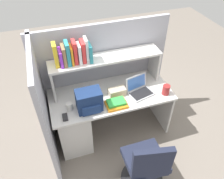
# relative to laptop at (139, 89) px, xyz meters

# --- Properties ---
(ground_plane) EXTENTS (8.00, 8.00, 0.00)m
(ground_plane) POSITION_rel_laptop_xyz_m (-0.36, 0.08, -0.78)
(ground_plane) COLOR slate
(desk) EXTENTS (1.60, 0.70, 0.73)m
(desk) POSITION_rel_laptop_xyz_m (-0.75, 0.08, -0.38)
(desk) COLOR silver
(desk) RESTS_ON ground_plane
(cubicle_partition_rear) EXTENTS (1.84, 0.05, 1.55)m
(cubicle_partition_rear) POSITION_rel_laptop_xyz_m (-0.36, 0.46, -0.01)
(cubicle_partition_rear) COLOR #9E9EA8
(cubicle_partition_rear) RESTS_ON ground_plane
(cubicle_partition_left) EXTENTS (0.05, 1.06, 1.55)m
(cubicle_partition_left) POSITION_rel_laptop_xyz_m (-1.21, 0.03, -0.01)
(cubicle_partition_left) COLOR #9E9EA8
(cubicle_partition_left) RESTS_ON ground_plane
(overhead_hutch) EXTENTS (1.44, 0.28, 0.45)m
(overhead_hutch) POSITION_rel_laptop_xyz_m (-0.36, 0.28, 0.30)
(overhead_hutch) COLOR beige
(overhead_hutch) RESTS_ON desk
(reference_books_on_shelf) EXTENTS (0.44, 0.19, 0.30)m
(reference_books_on_shelf) POSITION_rel_laptop_xyz_m (-0.76, 0.29, 0.53)
(reference_books_on_shelf) COLOR yellow
(reference_books_on_shelf) RESTS_ON overhead_hutch
(laptop) EXTENTS (0.36, 0.31, 0.22)m
(laptop) POSITION_rel_laptop_xyz_m (0.00, 0.00, 0.00)
(laptop) COLOR #B7BABF
(laptop) RESTS_ON desk
(backpack) EXTENTS (0.30, 0.23, 0.27)m
(backpack) POSITION_rel_laptop_xyz_m (-0.69, -0.09, 0.08)
(backpack) COLOR navy
(backpack) RESTS_ON desk
(computer_mouse) EXTENTS (0.06, 0.11, 0.03)m
(computer_mouse) POSITION_rel_laptop_xyz_m (-1.00, -0.15, -0.03)
(computer_mouse) COLOR #262628
(computer_mouse) RESTS_ON desk
(paper_cup) EXTENTS (0.08, 0.08, 0.10)m
(paper_cup) POSITION_rel_laptop_xyz_m (-0.93, -0.03, -0.00)
(paper_cup) COLOR white
(paper_cup) RESTS_ON desk
(tissue_box) EXTENTS (0.23, 0.13, 0.10)m
(tissue_box) POSITION_rel_laptop_xyz_m (-0.29, 0.05, -0.00)
(tissue_box) COLOR #BFB299
(tissue_box) RESTS_ON desk
(snack_canister) EXTENTS (0.10, 0.10, 0.14)m
(snack_canister) POSITION_rel_laptop_xyz_m (0.32, -0.13, 0.02)
(snack_canister) COLOR maroon
(snack_canister) RESTS_ON desk
(desk_book_stack) EXTENTS (0.26, 0.19, 0.07)m
(desk_book_stack) POSITION_rel_laptop_xyz_m (-0.37, -0.14, -0.02)
(desk_book_stack) COLOR orange
(desk_book_stack) RESTS_ON desk
(office_chair) EXTENTS (0.52, 0.53, 0.93)m
(office_chair) POSITION_rel_laptop_xyz_m (-0.26, -0.85, -0.39)
(office_chair) COLOR black
(office_chair) RESTS_ON ground_plane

